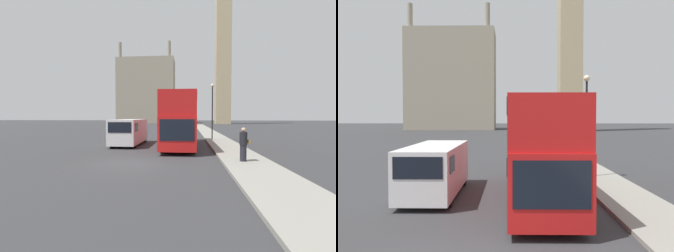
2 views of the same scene
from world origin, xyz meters
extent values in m
plane|color=#333335|center=(0.00, 0.00, 0.00)|extent=(300.00, 300.00, 0.00)
cube|color=gray|center=(6.34, 0.00, 0.07)|extent=(2.69, 120.00, 0.15)
cube|color=tan|center=(15.34, 70.40, 25.80)|extent=(5.15, 5.15, 51.60)
cube|color=#9E937F|center=(-14.09, 80.17, 12.99)|extent=(22.78, 11.43, 25.98)
cylinder|color=#9E937F|center=(-23.77, 75.31, 28.84)|extent=(1.37, 1.37, 5.72)
cylinder|color=#9E937F|center=(-4.40, 75.31, 28.84)|extent=(1.37, 1.37, 5.72)
cube|color=red|center=(2.46, 7.30, 1.42)|extent=(2.51, 10.27, 2.29)
cube|color=red|center=(2.46, 7.30, 3.43)|extent=(2.51, 10.06, 1.73)
cube|color=black|center=(2.46, 7.30, 2.14)|extent=(2.55, 9.86, 0.55)
cube|color=black|center=(2.46, 7.30, 3.92)|extent=(2.55, 9.65, 0.55)
cube|color=black|center=(2.46, 2.15, 1.70)|extent=(2.21, 0.03, 1.38)
cylinder|color=black|center=(1.56, 3.70, 0.50)|extent=(0.70, 1.00, 1.00)
cylinder|color=black|center=(3.36, 3.70, 0.50)|extent=(0.70, 1.00, 1.00)
cylinder|color=black|center=(1.56, 10.89, 0.50)|extent=(0.70, 1.00, 1.00)
cylinder|color=black|center=(3.36, 10.89, 0.50)|extent=(0.70, 1.00, 1.00)
cube|color=white|center=(-2.11, 7.92, 1.26)|extent=(2.18, 5.91, 2.07)
cube|color=black|center=(-2.11, 4.95, 1.71)|extent=(1.86, 0.02, 0.83)
cube|color=black|center=(-2.11, 6.00, 1.71)|extent=(2.21, 1.06, 0.66)
cylinder|color=black|center=(-2.93, 5.91, 0.40)|extent=(0.55, 0.80, 0.80)
cylinder|color=black|center=(-1.30, 5.91, 0.40)|extent=(0.55, 0.80, 0.80)
cylinder|color=black|center=(-2.93, 9.93, 0.40)|extent=(0.55, 0.80, 0.80)
cylinder|color=black|center=(-1.30, 9.93, 0.40)|extent=(0.55, 0.80, 0.80)
cylinder|color=#23232D|center=(6.12, 0.40, 0.59)|extent=(0.34, 0.34, 0.88)
cylinder|color=black|center=(6.12, 0.40, 1.37)|extent=(0.40, 0.40, 0.69)
sphere|color=tan|center=(6.12, 0.40, 1.84)|extent=(0.24, 0.24, 0.24)
cube|color=olive|center=(6.42, 0.40, 1.20)|extent=(0.12, 0.24, 0.20)
cylinder|color=black|center=(5.64, 11.67, 2.87)|extent=(0.12, 0.12, 5.43)
sphere|color=beige|center=(5.64, 11.67, 5.76)|extent=(0.36, 0.36, 0.36)
camera|label=1|loc=(3.19, -11.91, 2.53)|focal=24.00mm
camera|label=2|loc=(1.29, -6.97, 3.64)|focal=35.00mm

